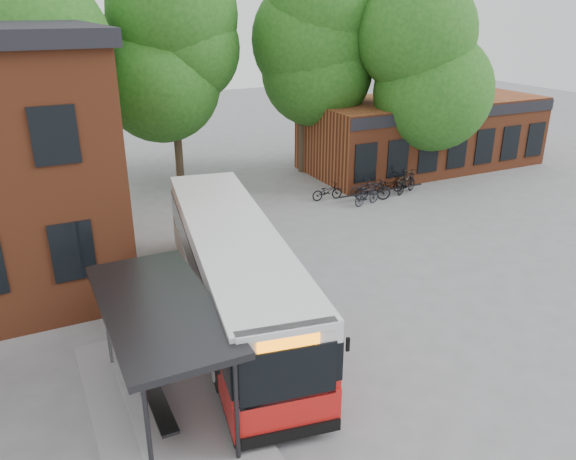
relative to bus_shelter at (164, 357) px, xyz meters
name	(u,v)px	position (x,y,z in m)	size (l,w,h in m)	color
ground	(312,341)	(4.50, 1.00, -1.45)	(100.00, 100.00, 0.00)	slate
shop_row	(423,133)	(19.50, 15.00, 0.55)	(14.00, 6.20, 4.00)	brown
bus_shelter	(164,357)	(0.00, 0.00, 0.00)	(3.60, 7.00, 2.90)	#28282B
bike_rail	(380,194)	(13.78, 11.00, -1.26)	(5.20, 0.10, 0.38)	#28282B
tree_0	(26,90)	(-1.50, 17.00, 4.05)	(7.92, 7.92, 11.00)	#1E5215
tree_1	(174,85)	(5.50, 18.00, 3.75)	(7.92, 7.92, 10.40)	#1E5215
tree_2	(303,74)	(12.50, 17.00, 4.05)	(7.92, 7.92, 11.00)	#1E5215
tree_3	(421,94)	(17.50, 13.00, 3.19)	(7.04, 7.04, 9.28)	#1E5215
city_bus	(233,274)	(3.00, 3.30, 0.05)	(2.51, 11.78, 2.99)	red
bicycle_0	(327,191)	(11.23, 11.88, -1.02)	(0.57, 1.62, 0.85)	black
bicycle_1	(367,196)	(12.56, 10.34, -0.98)	(0.44, 1.56, 0.94)	#212229
bicycle_3	(373,190)	(13.21, 10.80, -0.90)	(0.51, 1.82, 1.09)	black
bicycle_4	(366,188)	(13.33, 11.57, -1.02)	(0.57, 1.63, 0.86)	black
bicycle_5	(406,183)	(15.41, 11.00, -0.93)	(0.49, 1.74, 1.05)	black
bicycle_6	(389,185)	(14.70, 11.53, -1.05)	(0.53, 1.51, 0.80)	black
bicycle_7	(408,178)	(16.19, 11.91, -0.97)	(0.45, 1.58, 0.95)	#342F26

